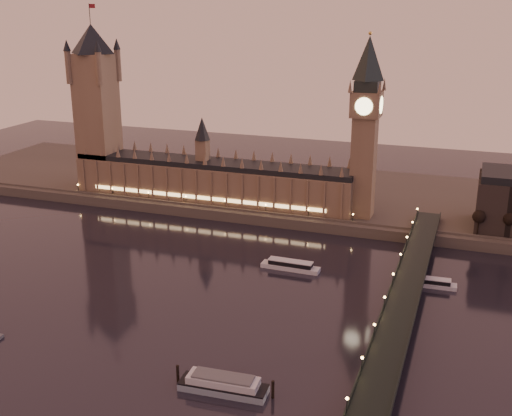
# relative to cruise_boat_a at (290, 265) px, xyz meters

# --- Properties ---
(ground) EXTENTS (700.00, 700.00, 0.00)m
(ground) POSITION_rel_cruise_boat_a_xyz_m (-33.98, -44.78, -2.05)
(ground) COLOR black
(ground) RESTS_ON ground
(far_embankment) EXTENTS (560.00, 130.00, 6.00)m
(far_embankment) POSITION_rel_cruise_boat_a_xyz_m (-3.98, 120.22, 0.95)
(far_embankment) COLOR #423D35
(far_embankment) RESTS_ON ground
(palace_of_westminster) EXTENTS (180.00, 26.62, 52.00)m
(palace_of_westminster) POSITION_rel_cruise_boat_a_xyz_m (-74.11, 76.21, 19.66)
(palace_of_westminster) COLOR brown
(palace_of_westminster) RESTS_ON ground
(victoria_tower) EXTENTS (31.68, 31.68, 118.00)m
(victoria_tower) POSITION_rel_cruise_boat_a_xyz_m (-153.98, 76.22, 63.74)
(victoria_tower) COLOR brown
(victoria_tower) RESTS_ON ground
(big_ben) EXTENTS (17.68, 17.68, 104.00)m
(big_ben) POSITION_rel_cruise_boat_a_xyz_m (20.01, 76.21, 61.90)
(big_ben) COLOR brown
(big_ben) RESTS_ON ground
(westminster_bridge) EXTENTS (13.20, 260.00, 15.30)m
(westminster_bridge) POSITION_rel_cruise_boat_a_xyz_m (57.63, -44.78, 3.47)
(westminster_bridge) COLOR black
(westminster_bridge) RESTS_ON ground
(bare_tree_0) EXTENTS (6.54, 6.54, 13.30)m
(bare_tree_0) POSITION_rel_cruise_boat_a_xyz_m (85.34, 64.22, 13.90)
(bare_tree_0) COLOR black
(bare_tree_0) RESTS_ON ground
(cruise_boat_a) EXTENTS (29.19, 6.82, 4.65)m
(cruise_boat_a) POSITION_rel_cruise_boat_a_xyz_m (0.00, 0.00, 0.00)
(cruise_boat_a) COLOR silver
(cruise_boat_a) RESTS_ON ground
(cruise_boat_b) EXTENTS (22.68, 6.65, 4.14)m
(cruise_boat_b) POSITION_rel_cruise_boat_a_xyz_m (67.00, 2.69, -0.23)
(cruise_boat_b) COLOR silver
(cruise_boat_b) RESTS_ON ground
(moored_barge) EXTENTS (34.86, 10.18, 6.40)m
(moored_barge) POSITION_rel_cruise_boat_a_xyz_m (8.19, -106.64, 0.65)
(moored_barge) COLOR #849AA8
(moored_barge) RESTS_ON ground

